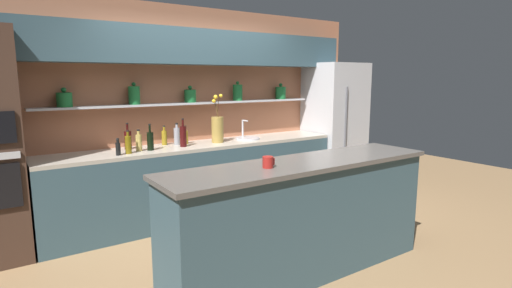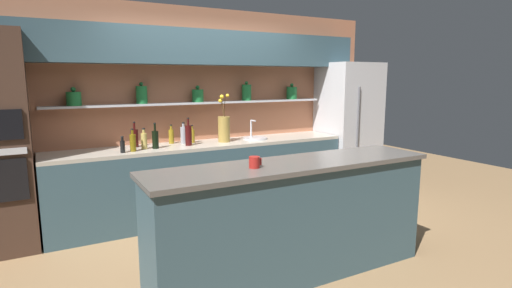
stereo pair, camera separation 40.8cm
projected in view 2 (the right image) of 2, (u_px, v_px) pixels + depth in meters
The scene contains 17 objects.
ground_plane at pixel (258, 249), 4.07m from camera, with size 12.00×12.00×0.00m, color olive.
back_wall_unit at pixel (201, 91), 5.13m from camera, with size 5.20×0.44×2.60m.
back_counter_unit at pixel (206, 179), 5.04m from camera, with size 3.72×0.62×0.92m.
island_counter at pixel (293, 220), 3.45m from camera, with size 2.58×0.61×1.02m.
refrigerator at pixel (348, 129), 5.99m from camera, with size 0.78×0.73×1.94m.
flower_vase at pixel (224, 128), 5.04m from camera, with size 0.16×0.16×0.60m.
sink_fixture at pixel (255, 137), 5.30m from camera, with size 0.32×0.32×0.25m.
bottle_spirit_0 at pixel (184, 135), 4.92m from camera, with size 0.08×0.08×0.26m.
bottle_oil_1 at pixel (192, 136), 4.98m from camera, with size 0.06×0.06×0.23m.
bottle_spirit_2 at pixel (144, 141), 4.54m from camera, with size 0.07×0.07×0.24m.
bottle_sauce_3 at pixel (123, 146), 4.31m from camera, with size 0.05×0.05×0.18m.
bottle_wine_4 at pixel (135, 138), 4.67m from camera, with size 0.08×0.08×0.30m.
bottle_wine_5 at pixel (189, 135), 4.77m from camera, with size 0.08×0.08×0.33m.
bottle_wine_6 at pixel (155, 139), 4.57m from camera, with size 0.07×0.07×0.30m.
bottle_oil_7 at pixel (171, 136), 4.92m from camera, with size 0.06×0.06×0.24m.
bottle_oil_8 at pixel (133, 142), 4.39m from camera, with size 0.07×0.07×0.25m.
coffee_mug at pixel (254, 162), 3.15m from camera, with size 0.11×0.09×0.09m.
Camera 2 is at (-1.86, -3.35, 1.73)m, focal length 28.00 mm.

